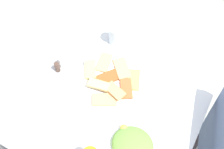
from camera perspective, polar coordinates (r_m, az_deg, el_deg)
name	(u,v)px	position (r m, az deg, el deg)	size (l,w,h in m)	color
ground_plane	(113,133)	(2.08, 0.22, -11.48)	(6.00, 6.00, 0.00)	#B4B5A8
dining_table	(113,83)	(1.51, 0.29, -1.64)	(1.10, 0.96, 0.71)	silver
pide_platter	(110,81)	(1.42, -0.31, -1.32)	(0.34, 0.34, 0.04)	white
salad_plate_greens	(132,145)	(1.26, 4.04, -13.66)	(0.24, 0.24, 0.06)	white
drinking_glass	(115,35)	(1.55, 0.68, 7.78)	(0.07, 0.07, 0.11)	silver
paper_napkin	(183,77)	(1.48, 13.79, -0.55)	(0.16, 0.16, 0.00)	white
fork	(179,75)	(1.48, 13.18, -0.19)	(0.20, 0.01, 0.01)	silver
spoon	(186,78)	(1.48, 14.46, -0.73)	(0.18, 0.01, 0.01)	silver
condiment_caddy	(60,67)	(1.48, -10.30, 1.52)	(0.09, 0.09, 0.08)	#B2B2B7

